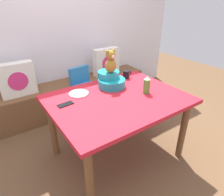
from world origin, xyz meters
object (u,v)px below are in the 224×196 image
ketchup_bottle (147,85)px  cell_phone (65,104)px  pillow_floral_right (106,62)px  infant_seat_teal (111,80)px  teddy_bear (111,62)px  dinner_plate_near (79,93)px  book_stack (78,78)px  highchair (85,88)px  coffee_mug (126,74)px  pillow_floral_left (17,80)px  dining_table (118,106)px

ketchup_bottle → cell_phone: bearing=163.1°
pillow_floral_right → infant_seat_teal: (-0.57, -0.97, 0.13)m
teddy_bear → dinner_plate_near: 0.47m
book_stack → dinner_plate_near: bearing=-114.3°
book_stack → highchair: (-0.10, -0.44, 0.01)m
teddy_bear → coffee_mug: bearing=17.3°
highchair → book_stack: bearing=77.2°
book_stack → pillow_floral_right: bearing=-2.3°
pillow_floral_left → dining_table: size_ratio=0.33×
infant_seat_teal → coffee_mug: (0.29, 0.09, -0.02)m
pillow_floral_right → cell_phone: pillow_floral_right is taller
dinner_plate_near → teddy_bear: bearing=-2.8°
pillow_floral_right → ketchup_bottle: bearing=-105.6°
book_stack → ketchup_bottle: size_ratio=1.08×
ketchup_bottle → cell_phone: ketchup_bottle is taller
pillow_floral_right → cell_phone: (-1.16, -1.09, 0.06)m
book_stack → ketchup_bottle: ketchup_bottle is taller
pillow_floral_left → pillow_floral_right: bearing=0.0°
pillow_floral_left → coffee_mug: (1.10, -0.88, 0.11)m
coffee_mug → dinner_plate_near: 0.68m
dining_table → highchair: 0.83m
teddy_bear → dinner_plate_near: bearing=177.2°
highchair → pillow_floral_right: bearing=33.9°
book_stack → dining_table: bearing=-96.9°
highchair → ketchup_bottle: (0.25, -0.91, 0.31)m
pillow_floral_left → dinner_plate_near: pillow_floral_left is taller
teddy_bear → cell_phone: bearing=-168.9°
pillow_floral_right → book_stack: size_ratio=2.20×
highchair → coffee_mug: (0.34, -0.46, 0.27)m
highchair → infant_seat_teal: size_ratio=2.39×
teddy_bear → pillow_floral_left: bearing=129.7°
pillow_floral_left → highchair: pillow_floral_left is taller
cell_phone → dinner_plate_near: bearing=-61.0°
pillow_floral_left → dining_table: 1.43m
book_stack → dinner_plate_near: size_ratio=1.00×
highchair → cell_phone: bearing=-128.9°
dinner_plate_near → coffee_mug: bearing=6.1°
book_stack → cell_phone: (-0.64, -1.11, 0.24)m
dining_table → dinner_plate_near: (-0.29, 0.29, 0.10)m
pillow_floral_left → infant_seat_teal: (0.80, -0.97, 0.13)m
pillow_floral_left → book_stack: size_ratio=2.20×
highchair → infant_seat_teal: (0.05, -0.55, 0.29)m
infant_seat_teal → pillow_floral_right: bearing=59.4°
pillow_floral_right → coffee_mug: (-0.28, -0.88, 0.11)m
infant_seat_teal → coffee_mug: infant_seat_teal is taller
pillow_floral_left → teddy_bear: (0.80, -0.97, 0.34)m
dining_table → pillow_floral_right: bearing=61.5°
highchair → ketchup_bottle: 0.99m
pillow_floral_left → ketchup_bottle: size_ratio=2.38×
pillow_floral_right → dining_table: bearing=-118.5°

